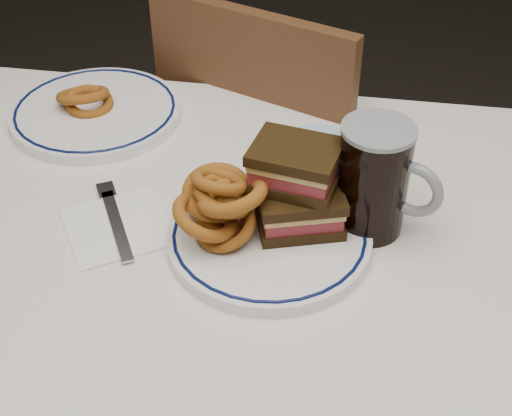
# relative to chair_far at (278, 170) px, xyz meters

# --- Properties ---
(dining_table) EXTENTS (1.27, 0.87, 0.75)m
(dining_table) POSITION_rel_chair_far_xyz_m (0.01, -0.52, 0.15)
(dining_table) COLOR white
(dining_table) RESTS_ON floor
(chair_far) EXTENTS (0.55, 0.55, 0.91)m
(chair_far) POSITION_rel_chair_far_xyz_m (0.00, 0.00, 0.00)
(chair_far) COLOR #492F17
(chair_far) RESTS_ON floor
(main_plate) EXTENTS (0.29, 0.29, 0.02)m
(main_plate) POSITION_rel_chair_far_xyz_m (0.05, -0.52, 0.27)
(main_plate) COLOR white
(main_plate) RESTS_ON dining_table
(reuben_sandwich) EXTENTS (0.15, 0.13, 0.12)m
(reuben_sandwich) POSITION_rel_chair_far_xyz_m (0.09, -0.49, 0.33)
(reuben_sandwich) COLOR black
(reuben_sandwich) RESTS_ON main_plate
(onion_rings_main) EXTENTS (0.14, 0.14, 0.12)m
(onion_rings_main) POSITION_rel_chair_far_xyz_m (-0.02, -0.52, 0.32)
(onion_rings_main) COLOR brown
(onion_rings_main) RESTS_ON main_plate
(ketchup_ramekin) EXTENTS (0.06, 0.06, 0.04)m
(ketchup_ramekin) POSITION_rel_chair_far_xyz_m (0.05, -0.42, 0.29)
(ketchup_ramekin) COLOR silver
(ketchup_ramekin) RESTS_ON main_plate
(beer_mug) EXTENTS (0.15, 0.10, 0.17)m
(beer_mug) POSITION_rel_chair_far_xyz_m (0.19, -0.46, 0.34)
(beer_mug) COLOR black
(beer_mug) RESTS_ON dining_table
(water_glass) EXTENTS (0.08, 0.08, 0.13)m
(water_glass) POSITION_rel_chair_far_xyz_m (0.11, -0.44, 0.32)
(water_glass) COLOR #A1BED0
(water_glass) RESTS_ON dining_table
(far_plate) EXTENTS (0.30, 0.30, 0.02)m
(far_plate) POSITION_rel_chair_far_xyz_m (-0.30, -0.24, 0.27)
(far_plate) COLOR white
(far_plate) RESTS_ON dining_table
(onion_rings_far) EXTENTS (0.11, 0.10, 0.06)m
(onion_rings_far) POSITION_rel_chair_far_xyz_m (-0.32, -0.23, 0.29)
(onion_rings_far) COLOR brown
(onion_rings_far) RESTS_ON far_plate
(napkin_fork) EXTENTS (0.20, 0.20, 0.01)m
(napkin_fork) POSITION_rel_chair_far_xyz_m (-0.17, -0.52, 0.26)
(napkin_fork) COLOR white
(napkin_fork) RESTS_ON dining_table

